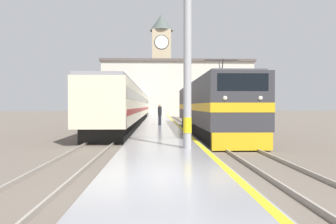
% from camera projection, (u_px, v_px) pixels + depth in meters
% --- Properties ---
extents(ground_plane, '(200.00, 200.00, 0.00)m').
position_uv_depth(ground_plane, '(159.00, 124.00, 37.65)').
color(ground_plane, '#60564C').
extents(platform, '(3.38, 140.00, 0.45)m').
position_uv_depth(platform, '(160.00, 125.00, 32.65)').
color(platform, gray).
rests_on(platform, ground).
extents(rail_track_near, '(2.84, 140.00, 0.16)m').
position_uv_depth(rail_track_near, '(195.00, 126.00, 32.77)').
color(rail_track_near, '#60564C').
rests_on(rail_track_near, ground).
extents(rail_track_far, '(2.84, 140.00, 0.16)m').
position_uv_depth(rail_track_far, '(126.00, 127.00, 32.54)').
color(rail_track_far, '#60564C').
rests_on(rail_track_far, ground).
extents(locomotive_train, '(2.92, 19.93, 4.85)m').
position_uv_depth(locomotive_train, '(208.00, 107.00, 24.48)').
color(locomotive_train, black).
rests_on(locomotive_train, ground).
extents(passenger_train, '(2.92, 52.20, 3.86)m').
position_uv_depth(passenger_train, '(133.00, 106.00, 42.59)').
color(passenger_train, black).
rests_on(passenger_train, ground).
extents(catenary_mast, '(2.97, 0.33, 7.37)m').
position_uv_depth(catenary_mast, '(190.00, 55.00, 12.64)').
color(catenary_mast, '#9E9EA3').
rests_on(catenary_mast, platform).
extents(person_on_platform, '(0.34, 0.34, 1.82)m').
position_uv_depth(person_on_platform, '(160.00, 114.00, 27.99)').
color(person_on_platform, '#23232D').
rests_on(person_on_platform, platform).
extents(clock_tower, '(5.41, 5.41, 23.59)m').
position_uv_depth(clock_tower, '(161.00, 61.00, 76.87)').
color(clock_tower, tan).
rests_on(clock_tower, ground).
extents(station_building, '(29.72, 9.86, 11.05)m').
position_uv_depth(station_building, '(177.00, 89.00, 66.60)').
color(station_building, beige).
rests_on(station_building, ground).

